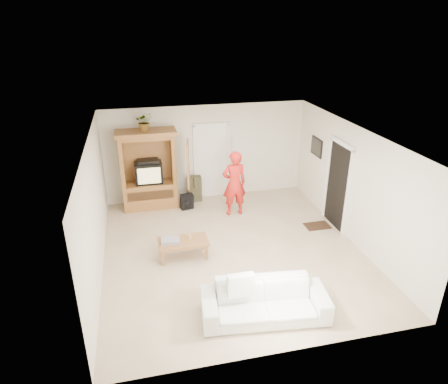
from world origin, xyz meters
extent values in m
plane|color=tan|center=(0.00, 0.00, 0.00)|extent=(6.00, 6.00, 0.00)
plane|color=white|center=(0.00, 0.00, 2.60)|extent=(6.00, 6.00, 0.00)
plane|color=silver|center=(0.00, 3.00, 1.30)|extent=(5.50, 0.00, 5.50)
plane|color=silver|center=(0.00, -3.00, 1.30)|extent=(5.50, 0.00, 5.50)
plane|color=silver|center=(-2.75, 0.00, 1.30)|extent=(0.00, 6.00, 6.00)
plane|color=silver|center=(2.75, 0.00, 1.30)|extent=(0.00, 6.00, 6.00)
cube|color=#9A5B2F|center=(-1.60, 2.65, 0.35)|extent=(1.40, 0.60, 0.70)
cube|color=#9A5B2F|center=(-2.25, 2.65, 1.30)|extent=(0.10, 0.60, 1.20)
cube|color=#9A5B2F|center=(-0.95, 2.65, 1.30)|extent=(0.10, 0.60, 1.20)
cube|color=#9A5B2F|center=(-1.60, 2.92, 1.30)|extent=(1.40, 0.06, 1.20)
cube|color=#9A5B2F|center=(-1.60, 2.65, 1.95)|extent=(1.40, 0.60, 0.10)
cube|color=#9A5B2F|center=(-1.60, 2.65, 2.05)|extent=(1.52, 0.68, 0.10)
cube|color=#9A5B2F|center=(-0.62, 2.18, 1.30)|extent=(0.16, 0.67, 1.15)
cube|color=black|center=(-1.60, 2.68, 0.97)|extent=(0.70, 0.52, 0.55)
cube|color=tan|center=(-1.60, 2.41, 0.98)|extent=(0.58, 0.02, 0.42)
cube|color=black|center=(-1.60, 2.65, 1.29)|extent=(0.55, 0.35, 0.08)
cube|color=brown|center=(-1.60, 2.37, 0.45)|extent=(1.19, 0.03, 0.25)
cube|color=white|center=(0.15, 2.97, 1.02)|extent=(0.85, 0.05, 2.04)
cube|color=black|center=(2.73, 0.60, 1.02)|extent=(0.05, 0.90, 2.04)
cube|color=black|center=(2.73, 1.90, 1.60)|extent=(0.03, 0.60, 0.48)
cube|color=#382316|center=(2.30, 0.60, 0.01)|extent=(0.60, 0.40, 0.02)
imported|color=#4C7238|center=(-1.60, 2.63, 2.34)|extent=(0.44, 0.38, 0.47)
imported|color=red|center=(0.47, 1.72, 0.85)|extent=(0.64, 0.43, 1.70)
imported|color=silver|center=(0.02, -2.16, 0.31)|extent=(2.22, 1.07, 0.62)
cube|color=brown|center=(-1.07, 0.00, 0.36)|extent=(1.05, 0.58, 0.06)
cube|color=brown|center=(-1.53, -0.23, 0.17)|extent=(0.06, 0.06, 0.33)
cube|color=brown|center=(-1.53, 0.21, 0.17)|extent=(0.06, 0.06, 0.33)
cube|color=brown|center=(-0.61, -0.22, 0.17)|extent=(0.06, 0.06, 0.33)
cube|color=brown|center=(-0.62, 0.22, 0.17)|extent=(0.06, 0.06, 0.33)
cube|color=#CC4452|center=(-1.34, 0.00, 0.43)|extent=(0.41, 0.32, 0.08)
cylinder|color=tan|center=(-0.93, 0.04, 0.44)|extent=(0.08, 0.08, 0.10)
camera|label=1|loc=(-1.87, -7.28, 4.73)|focal=32.00mm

